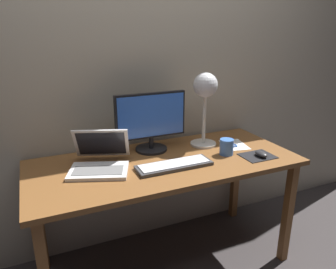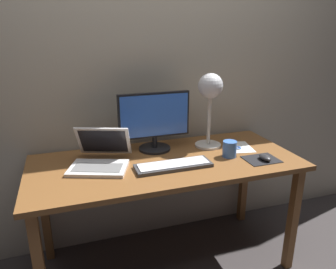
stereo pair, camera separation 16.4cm
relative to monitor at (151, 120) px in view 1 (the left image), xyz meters
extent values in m
plane|color=#383333|center=(0.01, -0.19, -0.94)|extent=(4.80, 4.80, 0.00)
cube|color=#B2A893|center=(0.01, 0.21, 0.36)|extent=(4.80, 0.06, 2.60)
cube|color=brown|center=(0.01, -0.19, -0.22)|extent=(1.60, 0.70, 0.03)
cube|color=brown|center=(0.75, -0.48, -0.59)|extent=(0.05, 0.05, 0.71)
cube|color=brown|center=(-0.73, 0.10, -0.59)|extent=(0.05, 0.05, 0.71)
cube|color=brown|center=(0.75, 0.10, -0.59)|extent=(0.05, 0.05, 0.71)
cylinder|color=black|center=(0.00, 0.00, -0.19)|extent=(0.21, 0.21, 0.01)
cylinder|color=black|center=(0.00, 0.00, -0.15)|extent=(0.03, 0.03, 0.07)
cube|color=black|center=(0.00, 0.00, 0.03)|extent=(0.46, 0.03, 0.29)
cube|color=blue|center=(0.00, -0.02, 0.03)|extent=(0.44, 0.00, 0.26)
cube|color=#38383A|center=(0.02, -0.30, -0.19)|extent=(0.44, 0.14, 0.02)
cube|color=silver|center=(0.02, -0.30, -0.18)|extent=(0.41, 0.11, 0.01)
cube|color=silver|center=(-0.39, -0.20, -0.19)|extent=(0.37, 0.31, 0.02)
cube|color=slate|center=(-0.39, -0.22, -0.18)|extent=(0.29, 0.21, 0.00)
cube|color=silver|center=(-0.33, -0.05, -0.09)|extent=(0.33, 0.21, 0.20)
cube|color=black|center=(-0.33, -0.05, -0.09)|extent=(0.29, 0.19, 0.17)
cylinder|color=beige|center=(0.36, -0.05, -0.19)|extent=(0.17, 0.17, 0.01)
cylinder|color=silver|center=(0.36, -0.05, -0.01)|extent=(0.02, 0.02, 0.36)
sphere|color=silver|center=(0.36, -0.05, 0.21)|extent=(0.16, 0.16, 0.16)
sphere|color=#FFEAB2|center=(0.36, -0.06, 0.17)|extent=(0.06, 0.06, 0.06)
cube|color=black|center=(0.56, -0.37, -0.20)|extent=(0.20, 0.16, 0.00)
ellipsoid|color=#28282B|center=(0.57, -0.38, -0.18)|extent=(0.06, 0.10, 0.03)
cylinder|color=#3F72CC|center=(0.40, -0.26, -0.15)|extent=(0.09, 0.09, 0.10)
torus|color=#3F72CC|center=(0.46, -0.26, -0.15)|extent=(0.05, 0.05, 0.01)
cube|color=white|center=(0.55, -0.14, -0.20)|extent=(0.19, 0.23, 0.00)
camera|label=1|loc=(-0.68, -1.80, 0.55)|focal=33.94mm
camera|label=2|loc=(-0.53, -1.86, 0.55)|focal=33.94mm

